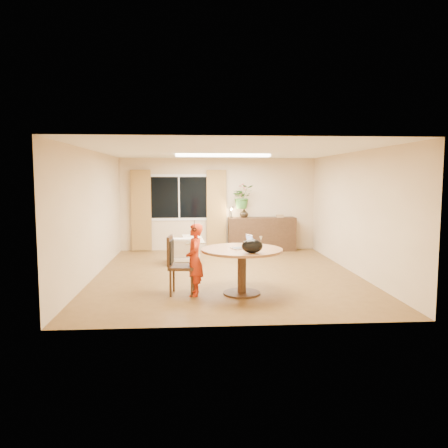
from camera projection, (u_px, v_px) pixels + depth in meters
name	position (u px, v px, depth m)	size (l,w,h in m)	color
floor	(227.00, 274.00, 9.27)	(6.50, 6.50, 0.00)	brown
ceiling	(227.00, 151.00, 9.00)	(6.50, 6.50, 0.00)	white
wall_back	(218.00, 204.00, 12.36)	(5.50, 5.50, 0.00)	tan
wall_left	(93.00, 214.00, 8.95)	(6.50, 6.50, 0.00)	tan
wall_right	(355.00, 213.00, 9.33)	(6.50, 6.50, 0.00)	tan
window	(179.00, 197.00, 12.25)	(1.70, 0.03, 1.30)	white
curtain_left	(141.00, 210.00, 12.14)	(0.55, 0.08, 2.25)	olive
curtain_right	(217.00, 210.00, 12.28)	(0.55, 0.08, 2.25)	olive
ceiling_panel	(223.00, 156.00, 10.20)	(2.20, 0.35, 0.05)	white
dining_table	(242.00, 258.00, 7.64)	(1.42, 1.42, 0.81)	brown
dining_chair	(182.00, 265.00, 7.65)	(0.50, 0.45, 1.04)	#321F10
child	(195.00, 260.00, 7.58)	(0.30, 0.46, 1.26)	red
laptop	(242.00, 241.00, 7.64)	(0.37, 0.25, 0.25)	#B7B7BC
tumbler	(246.00, 244.00, 7.88)	(0.07, 0.07, 0.10)	white
wine_glass	(261.00, 241.00, 7.87)	(0.07, 0.07, 0.19)	white
pot_lid	(253.00, 245.00, 7.96)	(0.21, 0.21, 0.04)	white
handbag	(252.00, 246.00, 7.15)	(0.35, 0.21, 0.24)	black
armchair	(185.00, 250.00, 10.49)	(0.70, 0.72, 0.66)	beige
throw	(193.00, 236.00, 10.38)	(0.45, 0.55, 0.03)	beige
sideboard	(262.00, 234.00, 12.29)	(1.89, 0.46, 0.94)	#321F10
vase	(244.00, 213.00, 12.20)	(0.24, 0.24, 0.25)	black
bouquet	(242.00, 197.00, 12.15)	(0.59, 0.51, 0.66)	#286425
book_stack	(280.00, 216.00, 12.28)	(0.20, 0.15, 0.08)	#895E45
desk_lamp	(231.00, 212.00, 12.12)	(0.13, 0.13, 0.32)	black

